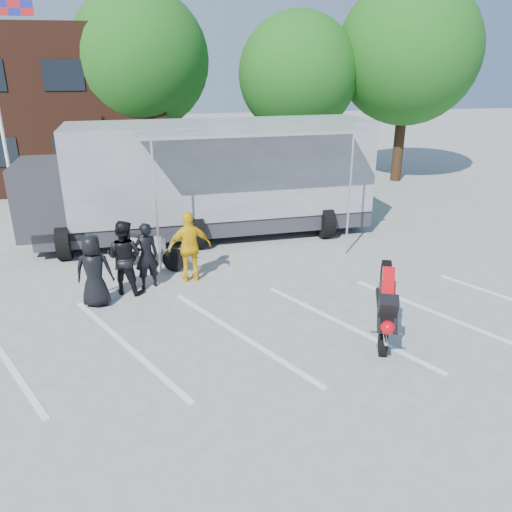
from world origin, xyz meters
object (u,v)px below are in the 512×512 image
object	(u,v)px
tree_mid	(298,75)
stunt_bike_rider	(380,338)
tree_left	(140,60)
spectator_leather_a	(94,271)
spectator_hivis	(190,247)
flagpole	(1,77)
parked_motorcycle	(150,268)
transporter_truck	(209,235)
spectator_leather_b	(146,256)
spectator_leather_c	(124,257)
tree_right	(408,53)

from	to	relation	value
tree_mid	stunt_bike_rider	xyz separation A→B (m)	(-1.86, -14.65, -4.94)
tree_left	spectator_leather_a	distance (m)	13.82
tree_left	spectator_hivis	xyz separation A→B (m)	(1.34, -11.92, -4.61)
flagpole	parked_motorcycle	xyz separation A→B (m)	(4.46, -4.82, -5.05)
tree_left	transporter_truck	size ratio (longest dim) A/B	0.74
spectator_leather_a	parked_motorcycle	bearing A→B (deg)	-114.31
parked_motorcycle	spectator_leather_b	size ratio (longest dim) A/B	1.30
parked_motorcycle	spectator_leather_a	world-z (taller)	spectator_leather_a
spectator_leather_a	spectator_hivis	size ratio (longest dim) A/B	0.93
stunt_bike_rider	spectator_hivis	xyz separation A→B (m)	(-3.80, 3.73, 0.96)
tree_mid	spectator_leather_a	distance (m)	14.95
tree_left	tree_mid	xyz separation A→B (m)	(7.00, -1.00, -0.62)
tree_mid	transporter_truck	world-z (taller)	tree_mid
transporter_truck	stunt_bike_rider	distance (m)	7.97
spectator_leather_c	spectator_hivis	size ratio (longest dim) A/B	1.00
parked_motorcycle	flagpole	bearing A→B (deg)	69.58
tree_mid	spectator_leather_b	distance (m)	13.67
flagpole	spectator_leather_b	distance (m)	8.66
tree_left	tree_right	size ratio (longest dim) A/B	0.95
parked_motorcycle	spectator_leather_c	xyz separation A→B (m)	(-0.53, -1.53, 0.96)
transporter_truck	tree_right	bearing A→B (deg)	30.73
tree_left	spectator_hivis	bearing A→B (deg)	-83.60
flagpole	spectator_hivis	distance (m)	9.11
spectator_leather_a	spectator_leather_b	world-z (taller)	spectator_leather_a
tree_mid	transporter_truck	bearing A→B (deg)	-123.81
tree_left	spectator_leather_b	distance (m)	13.02
tree_left	spectator_leather_b	xyz separation A→B (m)	(0.21, -12.14, -4.69)
transporter_truck	stunt_bike_rider	xyz separation A→B (m)	(3.01, -7.38, 0.00)
parked_motorcycle	spectator_leather_a	xyz separation A→B (m)	(-1.20, -2.14, 0.89)
tree_mid	parked_motorcycle	distance (m)	12.92
flagpole	spectator_leather_b	xyz separation A→B (m)	(4.45, -6.14, -4.18)
flagpole	tree_right	distance (m)	16.88
tree_right	transporter_truck	xyz separation A→B (m)	(-9.87, -6.77, -5.88)
tree_mid	spectator_hivis	size ratio (longest dim) A/B	4.00
tree_right	spectator_leather_a	bearing A→B (deg)	-138.55
tree_right	spectator_hivis	distance (m)	15.70
tree_left	spectator_leather_b	size ratio (longest dim) A/B	4.92
tree_right	spectator_leather_a	size ratio (longest dim) A/B	5.10
tree_mid	transporter_truck	distance (m)	10.05
stunt_bike_rider	spectator_hivis	world-z (taller)	spectator_hivis
spectator_leather_b	spectator_leather_a	bearing A→B (deg)	14.92
tree_left	flagpole	bearing A→B (deg)	-125.28
spectator_leather_a	spectator_leather_b	xyz separation A→B (m)	(1.19, 0.83, -0.02)
spectator_leather_a	spectator_leather_c	size ratio (longest dim) A/B	0.94
transporter_truck	spectator_leather_c	xyz separation A→B (m)	(-2.45, -4.09, 0.96)
tree_mid	spectator_leather_a	world-z (taller)	tree_mid
transporter_truck	tree_mid	bearing A→B (deg)	52.47
tree_mid	tree_right	bearing A→B (deg)	-5.71
spectator_hivis	flagpole	bearing A→B (deg)	-55.32
spectator_leather_a	spectator_hivis	world-z (taller)	spectator_hivis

